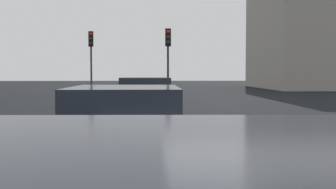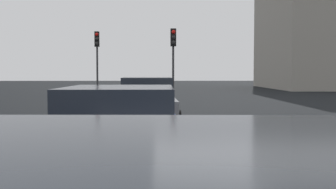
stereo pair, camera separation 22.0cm
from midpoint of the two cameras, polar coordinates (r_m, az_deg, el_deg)
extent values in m
cube|color=slate|center=(13.57, -2.37, -1.77)|extent=(4.64, 1.85, 0.68)
cube|color=#1E232B|center=(13.31, -2.37, 0.97)|extent=(2.10, 1.58, 0.63)
cylinder|color=black|center=(15.05, 0.94, -2.36)|extent=(0.64, 0.23, 0.64)
cylinder|color=black|center=(15.04, -5.71, -2.38)|extent=(0.64, 0.23, 0.64)
cylinder|color=black|center=(12.22, 1.75, -3.62)|extent=(0.64, 0.23, 0.64)
cylinder|color=black|center=(12.21, -6.45, -3.64)|extent=(0.64, 0.23, 0.64)
cube|color=red|center=(11.28, 0.86, -2.12)|extent=(0.03, 0.20, 0.11)
cube|color=red|center=(11.27, -5.52, -2.14)|extent=(0.03, 0.20, 0.11)
cube|color=#141E4C|center=(6.60, -5.40, -7.03)|extent=(4.60, 1.83, 0.65)
cube|color=#1E232B|center=(6.29, -5.60, -1.72)|extent=(2.08, 1.59, 0.61)
cylinder|color=black|center=(8.03, 1.86, -7.13)|extent=(0.64, 0.22, 0.64)
cylinder|color=black|center=(8.15, -10.94, -7.04)|extent=(0.64, 0.22, 0.64)
cylinder|color=black|center=(5.26, 3.37, -12.61)|extent=(0.64, 0.22, 0.64)
cylinder|color=black|center=(5.44, -16.32, -12.21)|extent=(0.64, 0.22, 0.64)
cube|color=red|center=(4.29, 0.87, -10.91)|extent=(0.03, 0.20, 0.11)
cube|color=red|center=(4.45, -16.31, -10.54)|extent=(0.03, 0.20, 0.11)
cylinder|color=#2D2D30|center=(21.65, 1.00, 2.50)|extent=(0.11, 0.11, 3.06)
cube|color=black|center=(21.66, 1.02, 7.75)|extent=(0.22, 0.29, 0.90)
sphere|color=red|center=(21.57, 1.05, 8.49)|extent=(0.20, 0.20, 0.20)
sphere|color=black|center=(21.55, 1.05, 7.78)|extent=(0.20, 0.20, 0.20)
sphere|color=black|center=(21.53, 1.05, 7.06)|extent=(0.20, 0.20, 0.20)
cylinder|color=#2D2D30|center=(25.39, -9.32, 2.75)|extent=(0.11, 0.11, 3.24)
cube|color=black|center=(25.41, -9.38, 7.43)|extent=(0.21, 0.29, 0.90)
sphere|color=red|center=(25.32, -9.40, 8.06)|extent=(0.20, 0.20, 0.20)
sphere|color=black|center=(25.30, -9.40, 7.45)|extent=(0.20, 0.20, 0.20)
sphere|color=black|center=(25.28, -9.39, 6.84)|extent=(0.20, 0.20, 0.20)
cube|color=gray|center=(47.81, 17.74, 10.67)|extent=(15.20, 6.59, 16.39)
camera|label=1|loc=(0.11, -89.36, 0.03)|focal=44.91mm
camera|label=2|loc=(0.11, 90.64, -0.03)|focal=44.91mm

